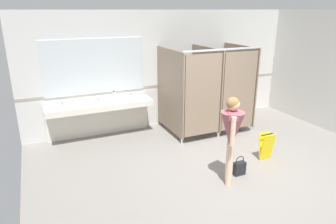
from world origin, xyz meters
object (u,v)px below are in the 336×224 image
object	(u,v)px
handbag	(239,168)
wet_floor_sign	(266,146)
paper_cup	(95,102)
soap_dispenser	(114,95)
person_standing	(232,131)

from	to	relation	value
handbag	wet_floor_sign	size ratio (longest dim) A/B	0.69
handbag	paper_cup	size ratio (longest dim) A/B	4.34
soap_dispenser	wet_floor_sign	bearing A→B (deg)	-47.23
paper_cup	wet_floor_sign	size ratio (longest dim) A/B	0.16
handbag	paper_cup	distance (m)	3.49
soap_dispenser	person_standing	bearing A→B (deg)	-68.40
wet_floor_sign	person_standing	bearing A→B (deg)	-159.84
handbag	wet_floor_sign	distance (m)	0.93
handbag	soap_dispenser	xyz separation A→B (m)	(-1.55, 2.92, 0.82)
person_standing	paper_cup	bearing A→B (deg)	121.02
person_standing	soap_dispenser	size ratio (longest dim) A/B	7.95
soap_dispenser	paper_cup	xyz separation A→B (m)	(-0.50, -0.21, -0.04)
handbag	wet_floor_sign	bearing A→B (deg)	19.23
handbag	paper_cup	world-z (taller)	paper_cup
soap_dispenser	paper_cup	world-z (taller)	soap_dispenser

